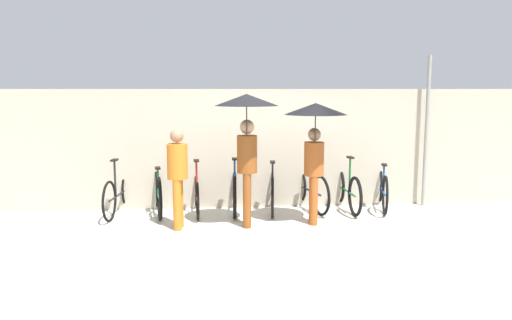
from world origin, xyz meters
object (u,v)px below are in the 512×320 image
object	(u,v)px
parked_bicycle_5	(309,189)
pedestrian_leading	(178,171)
parked_bicycle_1	(158,192)
parked_bicycle_3	(235,190)
parked_bicycle_7	(382,189)
parked_bicycle_0	(119,193)
parked_bicycle_6	(346,189)
pedestrian_center	(247,124)
parked_bicycle_2	(197,193)
parked_bicycle_4	(272,190)
pedestrian_trailing	(315,130)

from	to	relation	value
parked_bicycle_5	pedestrian_leading	bearing A→B (deg)	102.86
parked_bicycle_1	parked_bicycle_3	bearing A→B (deg)	-98.85
parked_bicycle_3	parked_bicycle_7	world-z (taller)	parked_bicycle_7
parked_bicycle_0	parked_bicycle_6	xyz separation A→B (m)	(4.08, -0.05, -0.00)
parked_bicycle_1	parked_bicycle_7	distance (m)	4.08
parked_bicycle_1	pedestrian_center	bearing A→B (deg)	-134.85
pedestrian_leading	pedestrian_center	distance (m)	1.30
parked_bicycle_0	parked_bicycle_1	bearing A→B (deg)	-86.82
parked_bicycle_2	pedestrian_center	xyz separation A→B (m)	(0.82, -1.06, 1.30)
parked_bicycle_3	parked_bicycle_6	bearing A→B (deg)	-87.70
parked_bicycle_3	parked_bicycle_6	xyz separation A→B (m)	(2.04, -0.01, -0.02)
parked_bicycle_5	parked_bicycle_7	distance (m)	1.36
parked_bicycle_3	parked_bicycle_7	xyz separation A→B (m)	(2.72, 0.01, -0.02)
parked_bicycle_3	parked_bicycle_4	bearing A→B (deg)	-87.33
parked_bicycle_3	parked_bicycle_1	bearing A→B (deg)	93.09
parked_bicycle_1	parked_bicycle_2	world-z (taller)	parked_bicycle_1
parked_bicycle_1	pedestrian_center	distance (m)	2.24
parked_bicycle_3	pedestrian_trailing	xyz separation A→B (m)	(1.23, -1.01, 1.16)
parked_bicycle_4	pedestrian_leading	world-z (taller)	pedestrian_leading
parked_bicycle_0	parked_bicycle_1	size ratio (longest dim) A/B	1.04
parked_bicycle_0	parked_bicycle_4	distance (m)	2.72
parked_bicycle_3	pedestrian_leading	distance (m)	1.50
parked_bicycle_1	parked_bicycle_4	distance (m)	2.04
parked_bicycle_0	pedestrian_leading	world-z (taller)	pedestrian_leading
parked_bicycle_5	parked_bicycle_7	xyz separation A→B (m)	(1.36, -0.06, -0.01)
parked_bicycle_4	parked_bicycle_0	bearing A→B (deg)	96.18
pedestrian_trailing	parked_bicycle_1	bearing A→B (deg)	-14.59
parked_bicycle_3	parked_bicycle_0	bearing A→B (deg)	91.77
pedestrian_leading	parked_bicycle_5	bearing A→B (deg)	-147.38
parked_bicycle_1	parked_bicycle_7	xyz separation A→B (m)	(4.08, 0.02, -0.02)
parked_bicycle_3	pedestrian_leading	bearing A→B (deg)	140.63
parked_bicycle_3	parked_bicycle_5	size ratio (longest dim) A/B	1.05
parked_bicycle_4	pedestrian_center	xyz separation A→B (m)	(-0.54, -1.09, 1.27)
parked_bicycle_7	parked_bicycle_5	bearing A→B (deg)	101.17
parked_bicycle_2	parked_bicycle_5	bearing A→B (deg)	-90.95
parked_bicycle_5	pedestrian_leading	size ratio (longest dim) A/B	1.06
parked_bicycle_4	pedestrian_center	bearing A→B (deg)	160.49
parked_bicycle_4	parked_bicycle_5	size ratio (longest dim) A/B	1.02
pedestrian_trailing	pedestrian_leading	bearing A→B (deg)	7.25
parked_bicycle_4	pedestrian_center	world-z (taller)	pedestrian_center
parked_bicycle_7	pedestrian_trailing	xyz separation A→B (m)	(-1.49, -1.02, 1.18)
parked_bicycle_1	parked_bicycle_5	size ratio (longest dim) A/B	1.00
parked_bicycle_0	parked_bicycle_4	bearing A→B (deg)	-83.95
parked_bicycle_3	pedestrian_center	bearing A→B (deg)	-169.85
parked_bicycle_2	pedestrian_center	world-z (taller)	pedestrian_center
parked_bicycle_6	pedestrian_leading	size ratio (longest dim) A/B	1.09
pedestrian_leading	pedestrian_center	xyz separation A→B (m)	(1.08, -0.05, 0.73)
parked_bicycle_4	pedestrian_trailing	xyz separation A→B (m)	(0.55, -1.01, 1.17)
pedestrian_center	parked_bicycle_7	bearing A→B (deg)	-150.95
parked_bicycle_0	parked_bicycle_6	size ratio (longest dim) A/B	1.02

